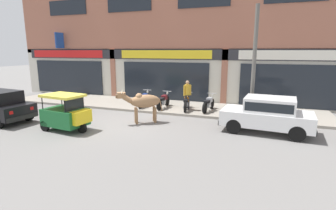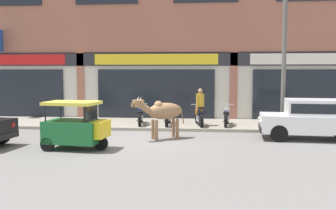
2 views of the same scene
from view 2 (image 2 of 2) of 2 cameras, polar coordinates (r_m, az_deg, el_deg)
The scene contains 12 objects.
ground_plane at distance 14.12m, azimuth -4.73°, elevation -5.17°, with size 90.00×90.00×0.00m, color slate.
sidewalk at distance 17.98m, azimuth -2.48°, elevation -2.75°, with size 19.00×3.53×0.13m, color gray.
shop_building at distance 19.98m, azimuth -1.72°, elevation 12.32°, with size 23.00×1.40×10.44m.
cow at distance 14.29m, azimuth -0.77°, elevation -0.96°, with size 1.85×1.45×1.61m.
car_0 at distance 15.09m, azimuth 20.10°, elevation -1.68°, with size 3.71×1.88×1.46m.
auto_rickshaw at distance 12.79m, azimuth -13.17°, elevation -3.36°, with size 2.06×1.36×1.52m.
motorcycle_0 at distance 17.33m, azimuth -4.00°, elevation -1.55°, with size 0.52×1.81×0.88m.
motorcycle_1 at distance 17.11m, azimuth 0.01°, elevation -1.63°, with size 0.52×1.81×0.88m.
motorcycle_2 at distance 17.03m, azimuth 4.53°, elevation -1.67°, with size 0.57×1.80×0.88m.
motorcycle_3 at distance 17.17m, azimuth 8.50°, elevation -1.66°, with size 0.53×1.81×0.88m.
pedestrian at distance 16.94m, azimuth 4.70°, elevation 0.32°, with size 0.34×0.41×1.60m.
utility_pole at distance 16.47m, azimuth 16.46°, elevation 5.59°, with size 0.18×0.18×5.18m, color #595651.
Camera 2 is at (2.49, -13.68, 2.49)m, focal length 42.00 mm.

